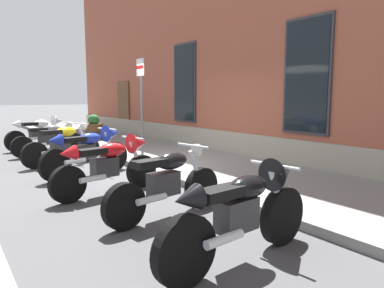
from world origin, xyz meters
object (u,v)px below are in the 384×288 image
at_px(parking_sign, 141,93).
at_px(barrel_planter, 94,129).
at_px(motorcycle_yellow_naked, 63,145).
at_px(motorcycle_black_sport, 245,208).
at_px(motorcycle_grey_naked, 50,139).
at_px(motorcycle_blue_sport, 90,149).
at_px(motorcycle_red_sport, 111,162).
at_px(motorcycle_black_naked, 168,183).
at_px(motorcycle_white_sport, 41,131).

relative_size(parking_sign, barrel_planter, 2.78).
height_order(motorcycle_yellow_naked, motorcycle_black_sport, motorcycle_black_sport).
relative_size(motorcycle_grey_naked, parking_sign, 0.81).
relative_size(motorcycle_blue_sport, motorcycle_red_sport, 1.01).
distance_m(motorcycle_yellow_naked, motorcycle_black_sport, 6.38).
bearing_deg(parking_sign, motorcycle_red_sport, -35.93).
relative_size(motorcycle_red_sport, motorcycle_black_naked, 1.02).
bearing_deg(motorcycle_grey_naked, parking_sign, 41.35).
bearing_deg(motorcycle_black_naked, motorcycle_blue_sport, 179.36).
xyz_separation_m(motorcycle_yellow_naked, parking_sign, (0.44, 1.92, 1.27)).
bearing_deg(motorcycle_grey_naked, motorcycle_yellow_naked, -2.62).
bearing_deg(motorcycle_black_naked, barrel_planter, 166.70).
height_order(motorcycle_grey_naked, barrel_planter, barrel_planter).
distance_m(motorcycle_grey_naked, motorcycle_black_sport, 8.03).
xyz_separation_m(parking_sign, barrel_planter, (-3.97, 0.13, -1.26)).
bearing_deg(motorcycle_black_sport, motorcycle_white_sport, 179.07).
xyz_separation_m(motorcycle_red_sport, motorcycle_black_sport, (3.20, 0.10, -0.00)).
bearing_deg(motorcycle_grey_naked, motorcycle_black_naked, 0.10).
bearing_deg(motorcycle_yellow_naked, barrel_planter, 149.90).
bearing_deg(motorcycle_black_sport, motorcycle_black_naked, 177.96).
xyz_separation_m(motorcycle_grey_naked, barrel_planter, (-1.88, 1.98, 0.03)).
bearing_deg(motorcycle_blue_sport, motorcycle_red_sport, -6.67).
relative_size(motorcycle_red_sport, motorcycle_black_sport, 0.97).
height_order(motorcycle_yellow_naked, motorcycle_red_sport, motorcycle_red_sport).
height_order(motorcycle_white_sport, motorcycle_yellow_naked, motorcycle_white_sport).
bearing_deg(motorcycle_yellow_naked, motorcycle_white_sport, 176.66).
bearing_deg(barrel_planter, motorcycle_white_sport, -79.63).
distance_m(parking_sign, barrel_planter, 4.17).
distance_m(motorcycle_yellow_naked, motorcycle_black_naked, 4.77).
relative_size(motorcycle_blue_sport, parking_sign, 0.81).
distance_m(motorcycle_red_sport, barrel_planter, 7.04).
bearing_deg(motorcycle_white_sport, parking_sign, 25.48).
height_order(motorcycle_grey_naked, motorcycle_blue_sport, motorcycle_blue_sport).
height_order(motorcycle_yellow_naked, motorcycle_black_naked, motorcycle_yellow_naked).
relative_size(motorcycle_red_sport, parking_sign, 0.80).
bearing_deg(motorcycle_yellow_naked, motorcycle_black_naked, 1.05).
distance_m(motorcycle_black_sport, parking_sign, 6.35).
xyz_separation_m(motorcycle_yellow_naked, motorcycle_black_naked, (4.77, 0.09, -0.01)).
xyz_separation_m(motorcycle_white_sport, motorcycle_yellow_naked, (3.20, -0.19, -0.08)).
bearing_deg(motorcycle_black_naked, motorcycle_white_sport, 179.29).
xyz_separation_m(motorcycle_blue_sport, barrel_planter, (-5.07, 1.93, -0.06)).
bearing_deg(motorcycle_red_sport, barrel_planter, 162.48).
bearing_deg(motorcycle_red_sport, motorcycle_black_sport, 1.78).
distance_m(motorcycle_yellow_naked, parking_sign, 2.34).
bearing_deg(motorcycle_black_naked, parking_sign, 157.11).
distance_m(motorcycle_black_sport, barrel_planter, 10.12).
distance_m(motorcycle_grey_naked, motorcycle_blue_sport, 3.19).
distance_m(motorcycle_blue_sport, motorcycle_black_sport, 4.85).
bearing_deg(motorcycle_grey_naked, motorcycle_white_sport, 175.89).
bearing_deg(motorcycle_yellow_naked, motorcycle_black_sport, 0.27).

